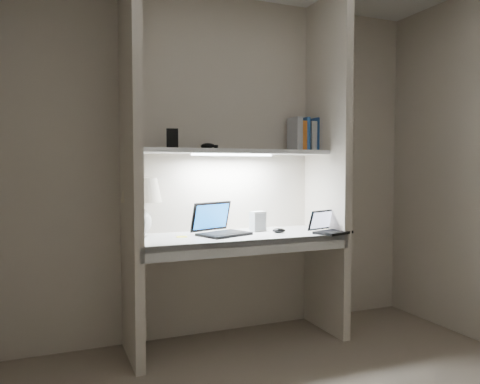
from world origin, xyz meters
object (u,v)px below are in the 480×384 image
laptop_main (219,227)px  book_row (305,135)px  laptop_netbook (329,228)px  speaker (258,221)px  table_lamp (141,197)px

laptop_main → book_row: book_row is taller
laptop_main → laptop_netbook: size_ratio=1.36×
laptop_main → speaker: bearing=-12.7°
laptop_main → laptop_netbook: laptop_main is taller
speaker → book_row: book_row is taller
laptop_netbook → speaker: laptop_netbook is taller
laptop_main → book_row: 1.00m
book_row → speaker: bearing=-172.4°
table_lamp → speaker: (0.84, -0.06, -0.20)m
table_lamp → laptop_main: 0.57m
speaker → book_row: bearing=-2.0°
laptop_main → book_row: size_ratio=1.64×
table_lamp → laptop_main: (0.52, -0.10, -0.22)m
table_lamp → book_row: size_ratio=1.58×
speaker → book_row: 0.77m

